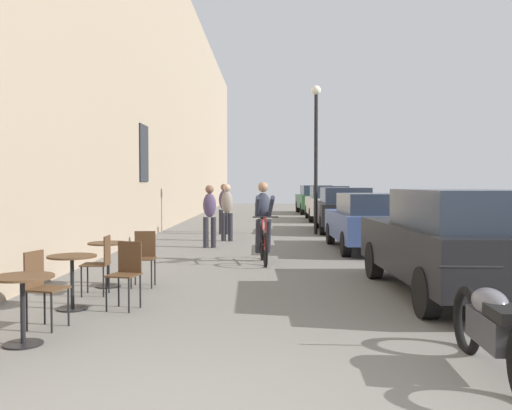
{
  "coord_description": "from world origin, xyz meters",
  "views": [
    {
      "loc": [
        0.53,
        -3.71,
        1.66
      ],
      "look_at": [
        0.09,
        17.39,
        0.87
      ],
      "focal_mm": 39.33,
      "sensor_mm": 36.0,
      "label": 1
    }
  ],
  "objects_px": {
    "pedestrian_far": "(224,206)",
    "parked_car_fourth": "(328,203)",
    "cafe_table_near": "(22,295)",
    "cyclist_on_bicycle": "(263,224)",
    "cafe_table_far": "(108,255)",
    "cafe_table_mid": "(72,270)",
    "parked_car_nearest": "(455,241)",
    "cafe_chair_near_toward_street": "(42,284)",
    "parked_car_fifth": "(315,199)",
    "cafe_chair_far_toward_wall": "(144,254)",
    "parked_car_second": "(368,221)",
    "pedestrian_mid": "(227,209)",
    "parked_motorcycle": "(494,330)",
    "parked_car_third": "(343,209)",
    "pedestrian_near": "(210,212)",
    "cafe_chair_mid_toward_street": "(126,270)",
    "cafe_chair_far_toward_street": "(100,261)",
    "street_lamp": "(316,140)"
  },
  "relations": [
    {
      "from": "parked_car_fourth",
      "to": "cafe_table_mid",
      "type": "bearing_deg",
      "value": -106.32
    },
    {
      "from": "pedestrian_mid",
      "to": "street_lamp",
      "type": "height_order",
      "value": "street_lamp"
    },
    {
      "from": "cyclist_on_bicycle",
      "to": "pedestrian_mid",
      "type": "bearing_deg",
      "value": 103.91
    },
    {
      "from": "cafe_chair_near_toward_street",
      "to": "pedestrian_far",
      "type": "relative_size",
      "value": 0.53
    },
    {
      "from": "cafe_chair_far_toward_street",
      "to": "pedestrian_near",
      "type": "relative_size",
      "value": 0.54
    },
    {
      "from": "cafe_chair_near_toward_street",
      "to": "pedestrian_near",
      "type": "distance_m",
      "value": 8.3
    },
    {
      "from": "pedestrian_mid",
      "to": "parked_car_second",
      "type": "height_order",
      "value": "pedestrian_mid"
    },
    {
      "from": "cafe_table_mid",
      "to": "parked_car_nearest",
      "type": "height_order",
      "value": "parked_car_nearest"
    },
    {
      "from": "pedestrian_mid",
      "to": "parked_car_third",
      "type": "xyz_separation_m",
      "value": [
        3.83,
        3.3,
        -0.14
      ]
    },
    {
      "from": "cafe_table_near",
      "to": "street_lamp",
      "type": "height_order",
      "value": "street_lamp"
    },
    {
      "from": "parked_car_third",
      "to": "parked_car_fifth",
      "type": "relative_size",
      "value": 0.97
    },
    {
      "from": "cafe_table_near",
      "to": "cafe_chair_far_toward_street",
      "type": "height_order",
      "value": "cafe_chair_far_toward_street"
    },
    {
      "from": "pedestrian_mid",
      "to": "parked_car_fifth",
      "type": "bearing_deg",
      "value": 75.9
    },
    {
      "from": "cyclist_on_bicycle",
      "to": "parked_car_third",
      "type": "xyz_separation_m",
      "value": [
        2.74,
        7.73,
        -0.01
      ]
    },
    {
      "from": "parked_car_third",
      "to": "parked_motorcycle",
      "type": "xyz_separation_m",
      "value": [
        -0.68,
        -14.73,
        -0.39
      ]
    },
    {
      "from": "parked_car_fifth",
      "to": "pedestrian_mid",
      "type": "bearing_deg",
      "value": -104.1
    },
    {
      "from": "parked_car_nearest",
      "to": "parked_car_second",
      "type": "height_order",
      "value": "parked_car_nearest"
    },
    {
      "from": "cafe_table_far",
      "to": "parked_car_second",
      "type": "distance_m",
      "value": 7.21
    },
    {
      "from": "pedestrian_far",
      "to": "parked_car_second",
      "type": "bearing_deg",
      "value": -48.2
    },
    {
      "from": "cafe_chair_far_toward_wall",
      "to": "parked_motorcycle",
      "type": "bearing_deg",
      "value": -46.55
    },
    {
      "from": "cafe_chair_near_toward_street",
      "to": "parked_car_nearest",
      "type": "xyz_separation_m",
      "value": [
        5.37,
        1.93,
        0.3
      ]
    },
    {
      "from": "cafe_table_near",
      "to": "cafe_chair_mid_toward_street",
      "type": "xyz_separation_m",
      "value": [
        0.64,
        1.72,
        -0.0
      ]
    },
    {
      "from": "parked_car_second",
      "to": "parked_motorcycle",
      "type": "height_order",
      "value": "parked_car_second"
    },
    {
      "from": "cafe_table_far",
      "to": "parked_car_third",
      "type": "relative_size",
      "value": 0.16
    },
    {
      "from": "cafe_chair_near_toward_street",
      "to": "parked_car_fifth",
      "type": "relative_size",
      "value": 0.2
    },
    {
      "from": "cafe_table_near",
      "to": "cyclist_on_bicycle",
      "type": "distance_m",
      "value": 6.64
    },
    {
      "from": "parked_car_nearest",
      "to": "parked_car_third",
      "type": "height_order",
      "value": "parked_car_nearest"
    },
    {
      "from": "cafe_chair_mid_toward_street",
      "to": "parked_motorcycle",
      "type": "bearing_deg",
      "value": -33.54
    },
    {
      "from": "cyclist_on_bicycle",
      "to": "pedestrian_far",
      "type": "distance_m",
      "value": 6.77
    },
    {
      "from": "cafe_chair_near_toward_street",
      "to": "parked_car_second",
      "type": "distance_m",
      "value": 9.24
    },
    {
      "from": "cafe_table_near",
      "to": "parked_car_second",
      "type": "distance_m",
      "value": 9.77
    },
    {
      "from": "cafe_chair_far_toward_wall",
      "to": "parked_car_second",
      "type": "bearing_deg",
      "value": 47.77
    },
    {
      "from": "cafe_chair_near_toward_street",
      "to": "cafe_chair_far_toward_wall",
      "type": "xyz_separation_m",
      "value": [
        0.59,
        2.68,
        0.0
      ]
    },
    {
      "from": "cafe_table_far",
      "to": "street_lamp",
      "type": "height_order",
      "value": "street_lamp"
    },
    {
      "from": "cafe_table_far",
      "to": "cyclist_on_bicycle",
      "type": "distance_m",
      "value": 3.82
    },
    {
      "from": "cafe_table_far",
      "to": "pedestrian_mid",
      "type": "relative_size",
      "value": 0.43
    },
    {
      "from": "cyclist_on_bicycle",
      "to": "pedestrian_near",
      "type": "xyz_separation_m",
      "value": [
        -1.43,
        2.72,
        0.11
      ]
    },
    {
      "from": "cyclist_on_bicycle",
      "to": "parked_car_third",
      "type": "bearing_deg",
      "value": 70.5
    },
    {
      "from": "cafe_chair_near_toward_street",
      "to": "cafe_chair_far_toward_street",
      "type": "relative_size",
      "value": 1.0
    },
    {
      "from": "cafe_chair_near_toward_street",
      "to": "cafe_chair_far_toward_wall",
      "type": "bearing_deg",
      "value": 77.64
    },
    {
      "from": "cafe_table_mid",
      "to": "pedestrian_near",
      "type": "distance_m",
      "value": 7.34
    },
    {
      "from": "parked_car_second",
      "to": "cafe_table_mid",
      "type": "bearing_deg",
      "value": -127.28
    },
    {
      "from": "cafe_table_near",
      "to": "pedestrian_mid",
      "type": "distance_m",
      "value": 10.69
    },
    {
      "from": "pedestrian_far",
      "to": "street_lamp",
      "type": "distance_m",
      "value": 3.73
    },
    {
      "from": "cafe_chair_mid_toward_street",
      "to": "parked_motorcycle",
      "type": "relative_size",
      "value": 0.41
    },
    {
      "from": "cafe_chair_mid_toward_street",
      "to": "parked_car_third",
      "type": "bearing_deg",
      "value": 69.58
    },
    {
      "from": "pedestrian_far",
      "to": "parked_car_fourth",
      "type": "relative_size",
      "value": 0.37
    },
    {
      "from": "pedestrian_mid",
      "to": "parked_motorcycle",
      "type": "xyz_separation_m",
      "value": [
        3.15,
        -11.43,
        -0.53
      ]
    },
    {
      "from": "cafe_chair_near_toward_street",
      "to": "cyclist_on_bicycle",
      "type": "relative_size",
      "value": 0.51
    },
    {
      "from": "cyclist_on_bicycle",
      "to": "parked_car_third",
      "type": "distance_m",
      "value": 8.2
    }
  ]
}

